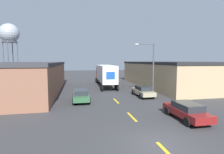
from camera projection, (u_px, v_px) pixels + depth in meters
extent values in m
plane|color=#333335|center=(159.00, 144.00, 10.02)|extent=(160.00, 160.00, 0.00)
cube|color=gold|center=(168.00, 153.00, 9.03)|extent=(0.20, 2.51, 0.01)
cube|color=gold|center=(132.00, 117.00, 14.94)|extent=(0.20, 2.51, 0.01)
cube|color=gold|center=(116.00, 101.00, 20.85)|extent=(0.20, 2.51, 0.01)
cube|color=brown|center=(27.00, 79.00, 26.08)|extent=(9.27, 22.44, 4.16)
cube|color=#333338|center=(27.00, 64.00, 25.87)|extent=(9.47, 22.64, 0.40)
cube|color=tan|center=(170.00, 75.00, 33.44)|extent=(11.42, 23.25, 4.21)
cube|color=#232326|center=(170.00, 63.00, 33.22)|extent=(11.62, 23.45, 0.40)
cube|color=#B21919|center=(102.00, 73.00, 38.56)|extent=(2.41, 2.72, 2.98)
cube|color=white|center=(106.00, 73.00, 31.72)|extent=(2.79, 10.66, 2.86)
cube|color=#194CA3|center=(111.00, 76.00, 26.51)|extent=(1.35, 0.07, 1.14)
cylinder|color=black|center=(107.00, 80.00, 39.22)|extent=(0.31, 1.02, 1.01)
cylinder|color=black|center=(96.00, 80.00, 38.81)|extent=(0.31, 1.02, 1.01)
cylinder|color=black|center=(108.00, 80.00, 38.19)|extent=(0.31, 1.02, 1.01)
cylinder|color=black|center=(97.00, 81.00, 37.78)|extent=(0.31, 1.02, 1.01)
cylinder|color=black|center=(116.00, 87.00, 29.08)|extent=(0.31, 1.02, 1.01)
cylinder|color=black|center=(101.00, 87.00, 28.67)|extent=(0.31, 1.02, 1.01)
cylinder|color=black|center=(117.00, 88.00, 27.71)|extent=(0.31, 1.02, 1.01)
cylinder|color=black|center=(102.00, 88.00, 27.30)|extent=(0.31, 1.02, 1.01)
cube|color=#2D5B38|center=(81.00, 96.00, 20.58)|extent=(1.75, 4.58, 0.55)
cube|color=#23282D|center=(81.00, 92.00, 20.40)|extent=(1.54, 2.38, 0.51)
cylinder|color=black|center=(88.00, 96.00, 22.17)|extent=(0.22, 0.69, 0.69)
cylinder|color=black|center=(74.00, 96.00, 21.82)|extent=(0.22, 0.69, 0.69)
cylinder|color=black|center=(89.00, 101.00, 19.40)|extent=(0.22, 0.69, 0.69)
cylinder|color=black|center=(73.00, 102.00, 19.05)|extent=(0.22, 0.69, 0.69)
cube|color=maroon|center=(186.00, 112.00, 14.21)|extent=(1.75, 4.58, 0.55)
cube|color=#23282D|center=(187.00, 106.00, 14.02)|extent=(1.54, 2.38, 0.51)
cylinder|color=black|center=(185.00, 110.00, 15.79)|extent=(0.22, 0.69, 0.69)
cylinder|color=black|center=(167.00, 111.00, 15.44)|extent=(0.22, 0.69, 0.69)
cylinder|color=black|center=(208.00, 120.00, 13.02)|extent=(0.22, 0.69, 0.69)
cylinder|color=black|center=(187.00, 122.00, 12.67)|extent=(0.22, 0.69, 0.69)
cube|color=tan|center=(143.00, 92.00, 23.43)|extent=(1.75, 4.58, 0.55)
cube|color=#23282D|center=(143.00, 88.00, 23.25)|extent=(1.54, 2.38, 0.51)
cylinder|color=black|center=(145.00, 92.00, 25.02)|extent=(0.22, 0.69, 0.69)
cylinder|color=black|center=(133.00, 92.00, 24.67)|extent=(0.22, 0.69, 0.69)
cylinder|color=black|center=(153.00, 96.00, 22.25)|extent=(0.22, 0.69, 0.69)
cylinder|color=black|center=(140.00, 96.00, 21.90)|extent=(0.22, 0.69, 0.69)
cylinder|color=#47474C|center=(18.00, 58.00, 58.80)|extent=(0.28, 0.28, 11.26)
cylinder|color=#47474C|center=(13.00, 58.00, 60.49)|extent=(0.28, 0.28, 11.26)
cylinder|color=#47474C|center=(3.00, 58.00, 57.93)|extent=(0.28, 0.28, 11.26)
cylinder|color=#47474C|center=(8.00, 58.00, 56.24)|extent=(0.28, 0.28, 11.26)
cylinder|color=#4C4C51|center=(10.00, 42.00, 57.86)|extent=(4.63, 4.63, 0.30)
sphere|color=#939EA8|center=(9.00, 33.00, 57.60)|extent=(6.22, 6.22, 6.22)
cylinder|color=#4C4C51|center=(153.00, 69.00, 24.39)|extent=(0.20, 0.20, 7.23)
cylinder|color=#4C4C51|center=(145.00, 44.00, 23.82)|extent=(2.47, 0.11, 0.11)
ellipsoid|color=silver|center=(137.00, 44.00, 23.58)|extent=(0.56, 0.32, 0.22)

